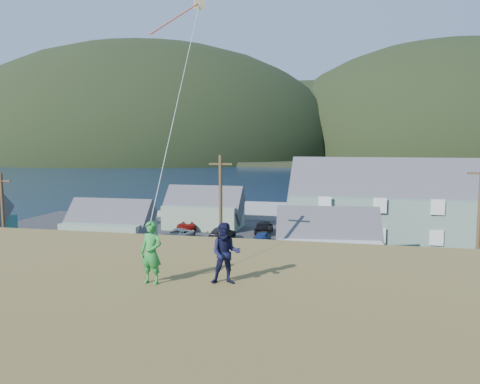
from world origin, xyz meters
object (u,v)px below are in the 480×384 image
object	(u,v)px
shed_palegreen_far	(204,209)
wharf	(255,210)
lodge	(451,208)
kite_flyer_navy	(226,253)
shed_palegreen_near	(110,227)
kite_flyer_green	(151,253)
shed_white	(328,244)

from	to	relation	value
shed_palegreen_far	wharf	bearing A→B (deg)	75.48
wharf	lodge	xyz separation A→B (m)	(23.32, -20.08, 3.81)
wharf	lodge	size ratio (longest dim) A/B	0.82
wharf	kite_flyer_navy	bearing A→B (deg)	-79.99
shed_palegreen_far	kite_flyer_navy	world-z (taller)	kite_flyer_navy
shed_palegreen_near	kite_flyer_green	xyz separation A→B (m)	(18.00, -31.17, 5.66)
shed_palegreen_near	kite_flyer_navy	bearing A→B (deg)	-58.06
shed_white	kite_flyer_green	distance (m)	27.89
kite_flyer_navy	kite_flyer_green	bearing A→B (deg)	179.30
wharf	shed_palegreen_near	bearing A→B (deg)	-109.38
kite_flyer_navy	shed_palegreen_near	bearing A→B (deg)	109.53
wharf	kite_flyer_navy	size ratio (longest dim) A/B	16.92
wharf	kite_flyer_navy	world-z (taller)	kite_flyer_navy
shed_white	kite_flyer_navy	bearing A→B (deg)	-99.48
wharf	kite_flyer_green	size ratio (longest dim) A/B	16.55
shed_palegreen_near	shed_white	world-z (taller)	shed_white
wharf	shed_palegreen_far	xyz separation A→B (m)	(-3.86, -13.98, 2.04)
shed_palegreen_near	shed_white	bearing A→B (deg)	-11.48
kite_flyer_green	shed_palegreen_far	bearing A→B (deg)	113.54
shed_palegreen_far	shed_white	bearing A→B (deg)	-46.75
shed_white	kite_flyer_navy	distance (m)	27.33
wharf	shed_palegreen_near	world-z (taller)	shed_palegreen_near
lodge	shed_palegreen_near	xyz separation A→B (m)	(-32.89, -7.13, -1.93)
lodge	shed_white	size ratio (longest dim) A/B	3.60
shed_white	shed_palegreen_far	world-z (taller)	shed_white
shed_white	lodge	bearing A→B (deg)	38.36
wharf	shed_white	xyz separation A→B (m)	(11.88, -31.24, 2.09)
kite_flyer_navy	shed_white	bearing A→B (deg)	73.23
wharf	kite_flyer_green	bearing A→B (deg)	-81.78
kite_flyer_green	kite_flyer_navy	xyz separation A→B (m)	(1.80, 0.40, -0.02)
kite_flyer_green	lodge	bearing A→B (deg)	76.82
shed_palegreen_near	shed_white	distance (m)	21.83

